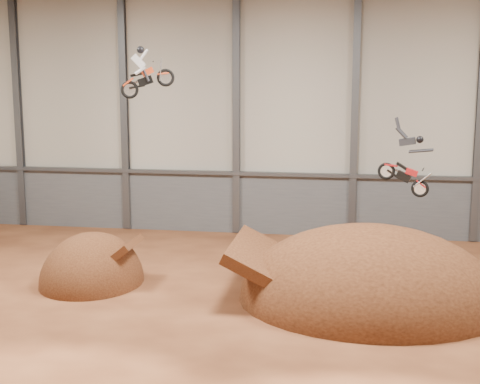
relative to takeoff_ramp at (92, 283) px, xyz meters
name	(u,v)px	position (x,y,z in m)	size (l,w,h in m)	color
floor	(260,328)	(8.11, -4.26, 0.00)	(40.00, 40.00, 0.00)	#552916
back_wall	(295,114)	(8.11, 10.74, 7.00)	(40.00, 0.10, 14.00)	#B9B3A4
lower_band_back	(294,205)	(8.11, 10.64, 1.75)	(39.80, 0.18, 3.50)	#56595E
steel_rail	(294,175)	(8.11, 10.49, 3.55)	(39.80, 0.35, 0.20)	#47494F
steel_column_0	(18,111)	(-8.56, 10.54, 7.00)	(0.40, 0.36, 13.90)	#47494F
steel_column_1	(124,112)	(-1.89, 10.54, 7.00)	(0.40, 0.36, 13.90)	#47494F
steel_column_2	(236,113)	(4.77, 10.54, 7.00)	(0.40, 0.36, 13.90)	#47494F
steel_column_3	(355,114)	(11.44, 10.54, 7.00)	(0.40, 0.36, 13.90)	#47494F
steel_column_4	(480,115)	(18.11, 10.54, 7.00)	(0.40, 0.36, 13.90)	#47494F
takeoff_ramp	(92,283)	(0.00, 0.00, 0.00)	(4.52, 5.21, 4.52)	#3A1C0E
landing_ramp	(368,300)	(12.11, -0.43, 0.00)	(10.71, 9.47, 6.18)	#3A1C0E
fmx_rider_a	(150,67)	(2.65, 0.81, 9.48)	(2.36, 0.90, 2.13)	red
fmx_rider_b	(400,157)	(13.27, 1.06, 5.79)	(3.00, 0.86, 2.57)	#B21618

